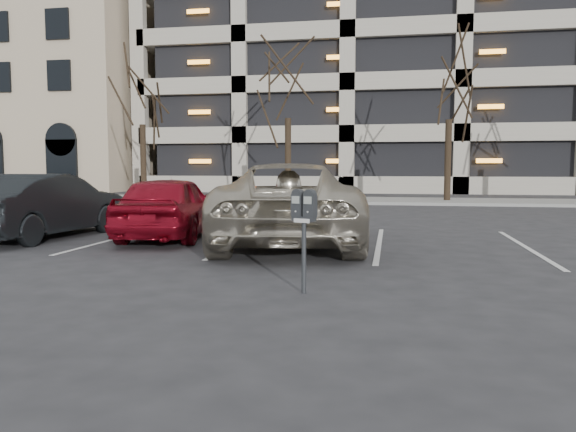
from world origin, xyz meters
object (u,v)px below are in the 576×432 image
(tree_a, at_px, (141,78))
(parking_meter, at_px, (304,216))
(tree_c, at_px, (450,68))
(suv_silver, at_px, (289,204))
(car_red, at_px, (170,207))
(tree_b, at_px, (288,67))
(car_dark, at_px, (45,206))

(tree_a, height_order, parking_meter, tree_a)
(tree_c, distance_m, suv_silver, 15.45)
(tree_a, relative_size, suv_silver, 1.28)
(tree_a, distance_m, tree_c, 14.00)
(tree_c, bearing_deg, suv_silver, -107.46)
(car_red, bearing_deg, suv_silver, 165.24)
(tree_a, xyz_separation_m, tree_b, (7.00, 0.00, 0.31))
(suv_silver, bearing_deg, tree_a, -64.17)
(tree_a, bearing_deg, car_red, -63.09)
(tree_a, bearing_deg, parking_meter, -60.05)
(tree_b, relative_size, parking_meter, 6.64)
(tree_c, xyz_separation_m, car_red, (-7.10, -13.60, -5.04))
(tree_b, bearing_deg, tree_c, 0.00)
(suv_silver, distance_m, car_red, 2.73)
(tree_a, xyz_separation_m, suv_silver, (9.61, -13.97, -4.88))
(car_dark, bearing_deg, tree_b, -96.66)
(parking_meter, xyz_separation_m, car_dark, (-6.38, 4.33, -0.26))
(parking_meter, distance_m, car_red, 6.03)
(suv_silver, bearing_deg, tree_b, -88.12)
(tree_b, distance_m, car_dark, 15.27)
(car_dark, bearing_deg, suv_silver, -174.61)
(suv_silver, bearing_deg, car_dark, -7.88)
(tree_b, height_order, parking_meter, tree_b)
(tree_c, height_order, car_red, tree_c)
(car_red, bearing_deg, parking_meter, 120.59)
(tree_b, height_order, tree_c, tree_b)
(parking_meter, bearing_deg, car_dark, 167.78)
(tree_b, xyz_separation_m, parking_meter, (3.59, -18.37, -5.04))
(suv_silver, xyz_separation_m, car_dark, (-5.40, -0.08, -0.11))
(tree_c, distance_m, car_dark, 17.85)
(tree_a, relative_size, tree_b, 0.95)
(car_dark, bearing_deg, car_red, -166.15)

